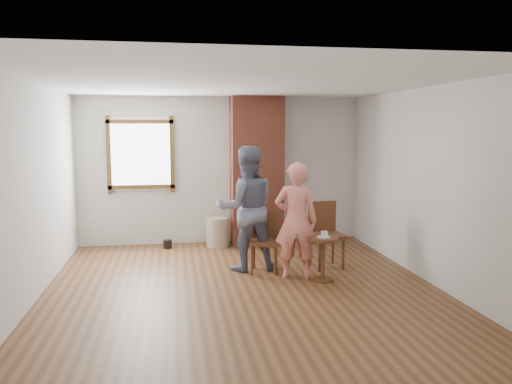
{
  "coord_description": "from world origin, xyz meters",
  "views": [
    {
      "loc": [
        -0.85,
        -6.13,
        2.05
      ],
      "look_at": [
        0.31,
        0.8,
        1.15
      ],
      "focal_mm": 35.0,
      "sensor_mm": 36.0,
      "label": 1
    }
  ],
  "objects_px": {
    "stoneware_crock": "(218,232)",
    "dining_chair_left": "(265,238)",
    "dining_chair_right": "(325,231)",
    "person_pink": "(296,221)",
    "man": "(246,208)",
    "side_table": "(323,251)"
  },
  "relations": [
    {
      "from": "stoneware_crock",
      "to": "dining_chair_left",
      "type": "xyz_separation_m",
      "value": [
        0.54,
        -1.6,
        0.23
      ]
    },
    {
      "from": "dining_chair_right",
      "to": "person_pink",
      "type": "bearing_deg",
      "value": -143.74
    },
    {
      "from": "stoneware_crock",
      "to": "dining_chair_right",
      "type": "relative_size",
      "value": 0.53
    },
    {
      "from": "stoneware_crock",
      "to": "person_pink",
      "type": "height_order",
      "value": "person_pink"
    },
    {
      "from": "stoneware_crock",
      "to": "dining_chair_left",
      "type": "distance_m",
      "value": 1.7
    },
    {
      "from": "man",
      "to": "person_pink",
      "type": "bearing_deg",
      "value": 134.66
    },
    {
      "from": "side_table",
      "to": "person_pink",
      "type": "xyz_separation_m",
      "value": [
        -0.34,
        0.16,
        0.4
      ]
    },
    {
      "from": "dining_chair_left",
      "to": "side_table",
      "type": "distance_m",
      "value": 0.93
    },
    {
      "from": "dining_chair_left",
      "to": "person_pink",
      "type": "distance_m",
      "value": 0.65
    },
    {
      "from": "stoneware_crock",
      "to": "person_pink",
      "type": "bearing_deg",
      "value": -66.57
    },
    {
      "from": "stoneware_crock",
      "to": "man",
      "type": "distance_m",
      "value": 1.66
    },
    {
      "from": "dining_chair_left",
      "to": "dining_chair_right",
      "type": "relative_size",
      "value": 0.89
    },
    {
      "from": "stoneware_crock",
      "to": "dining_chair_left",
      "type": "bearing_deg",
      "value": -71.4
    },
    {
      "from": "side_table",
      "to": "person_pink",
      "type": "height_order",
      "value": "person_pink"
    },
    {
      "from": "side_table",
      "to": "person_pink",
      "type": "bearing_deg",
      "value": 154.22
    },
    {
      "from": "person_pink",
      "to": "dining_chair_left",
      "type": "bearing_deg",
      "value": -39.79
    },
    {
      "from": "man",
      "to": "dining_chair_right",
      "type": "bearing_deg",
      "value": 175.51
    },
    {
      "from": "dining_chair_right",
      "to": "person_pink",
      "type": "relative_size",
      "value": 0.6
    },
    {
      "from": "stoneware_crock",
      "to": "man",
      "type": "relative_size",
      "value": 0.28
    },
    {
      "from": "man",
      "to": "person_pink",
      "type": "xyz_separation_m",
      "value": [
        0.6,
        -0.55,
        -0.1
      ]
    },
    {
      "from": "dining_chair_left",
      "to": "side_table",
      "type": "relative_size",
      "value": 1.44
    },
    {
      "from": "dining_chair_right",
      "to": "man",
      "type": "xyz_separation_m",
      "value": [
        -1.17,
        0.04,
        0.36
      ]
    }
  ]
}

